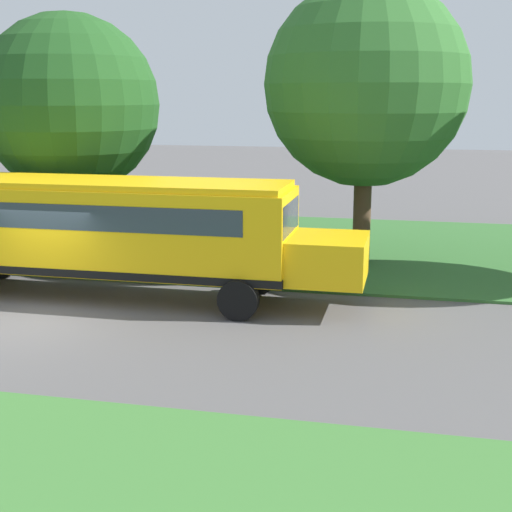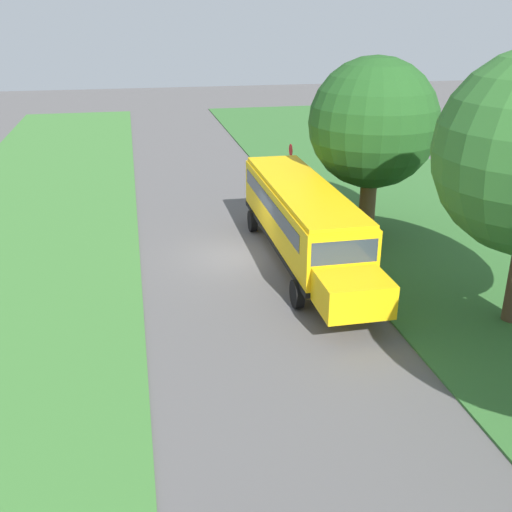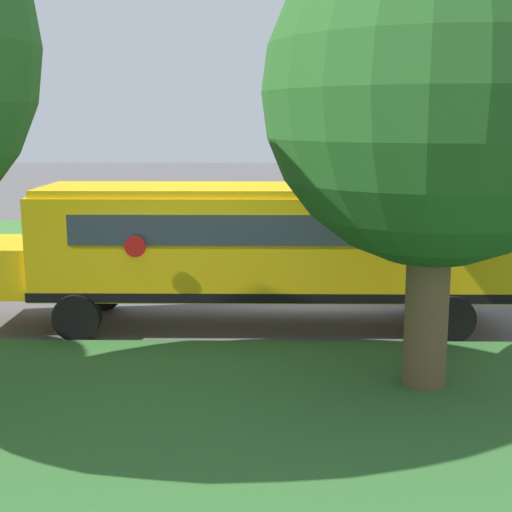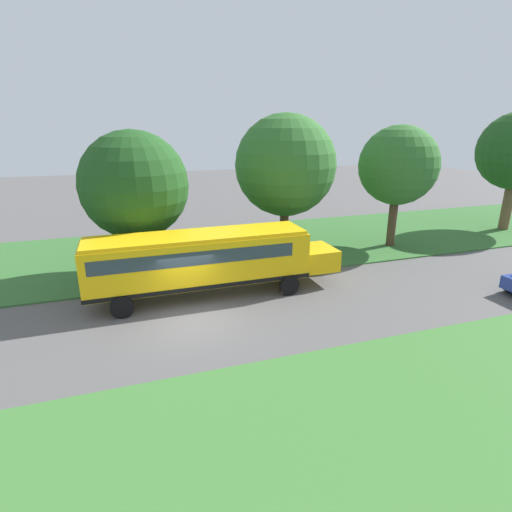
% 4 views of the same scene
% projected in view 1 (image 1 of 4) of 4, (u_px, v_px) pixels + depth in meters
% --- Properties ---
extents(ground_plane, '(120.00, 120.00, 0.00)m').
position_uv_depth(ground_plane, '(25.00, 322.00, 17.12)').
color(ground_plane, '#565454').
extents(grass_verge, '(12.00, 80.00, 0.08)m').
position_uv_depth(grass_verge, '(165.00, 240.00, 26.64)').
color(grass_verge, '#33662D').
rests_on(grass_verge, ground).
extents(school_bus, '(2.85, 12.42, 3.16)m').
position_uv_depth(school_bus, '(106.00, 226.00, 18.85)').
color(school_bus, yellow).
rests_on(school_bus, ground).
extents(oak_tree_beside_bus, '(5.67, 5.67, 7.87)m').
position_uv_depth(oak_tree_beside_bus, '(74.00, 105.00, 22.55)').
color(oak_tree_beside_bus, brown).
rests_on(oak_tree_beside_bus, ground).
extents(oak_tree_roadside_mid, '(6.30, 6.30, 8.80)m').
position_uv_depth(oak_tree_roadside_mid, '(373.00, 82.00, 21.82)').
color(oak_tree_roadside_mid, '#4C3826').
rests_on(oak_tree_roadside_mid, ground).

